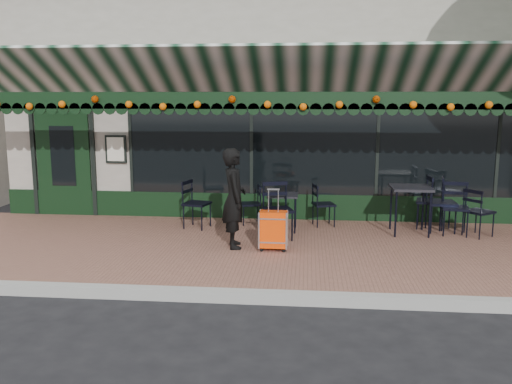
# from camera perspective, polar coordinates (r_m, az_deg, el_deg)

# --- Properties ---
(ground) EXTENTS (80.00, 80.00, 0.00)m
(ground) POSITION_cam_1_polar(r_m,az_deg,el_deg) (6.91, 4.49, -11.43)
(ground) COLOR black
(ground) RESTS_ON ground
(sidewalk) EXTENTS (18.00, 4.00, 0.15)m
(sidewalk) POSITION_cam_1_polar(r_m,az_deg,el_deg) (8.78, 4.74, -6.21)
(sidewalk) COLOR brown
(sidewalk) RESTS_ON ground
(curb) EXTENTS (18.00, 0.16, 0.15)m
(curb) POSITION_cam_1_polar(r_m,az_deg,el_deg) (6.80, 4.49, -11.09)
(curb) COLOR #9E9E99
(curb) RESTS_ON ground
(restaurant_building) EXTENTS (12.00, 9.60, 4.50)m
(restaurant_building) POSITION_cam_1_polar(r_m,az_deg,el_deg) (14.27, 5.20, 8.95)
(restaurant_building) COLOR gray
(restaurant_building) RESTS_ON ground
(woman) EXTENTS (0.50, 0.65, 1.59)m
(woman) POSITION_cam_1_polar(r_m,az_deg,el_deg) (8.54, -2.32, -0.66)
(woman) COLOR black
(woman) RESTS_ON sidewalk
(suitcase) EXTENTS (0.43, 0.24, 0.97)m
(suitcase) POSITION_cam_1_polar(r_m,az_deg,el_deg) (8.44, 1.83, -4.03)
(suitcase) COLOR #F84207
(suitcase) RESTS_ON sidewalk
(cafe_table_a) EXTENTS (0.68, 0.68, 0.84)m
(cafe_table_a) POSITION_cam_1_polar(r_m,az_deg,el_deg) (9.78, 15.97, 0.07)
(cafe_table_a) COLOR black
(cafe_table_a) RESTS_ON sidewalk
(cafe_table_b) EXTENTS (0.54, 0.54, 0.66)m
(cafe_table_b) POSITION_cam_1_polar(r_m,az_deg,el_deg) (9.66, 2.85, -0.61)
(cafe_table_b) COLOR black
(cafe_table_b) RESTS_ON sidewalk
(chair_a_left) EXTENTS (0.58, 0.58, 0.97)m
(chair_a_left) POSITION_cam_1_polar(r_m,az_deg,el_deg) (10.34, 17.82, -1.00)
(chair_a_left) COLOR black
(chair_a_left) RESTS_ON sidewalk
(chair_a_right) EXTENTS (0.50, 0.50, 1.01)m
(chair_a_right) POSITION_cam_1_polar(r_m,az_deg,el_deg) (10.15, 18.93, -1.15)
(chair_a_right) COLOR black
(chair_a_right) RESTS_ON sidewalk
(chair_a_front) EXTENTS (0.53, 0.53, 0.92)m
(chair_a_front) POSITION_cam_1_polar(r_m,az_deg,el_deg) (10.00, 20.24, -1.64)
(chair_a_front) COLOR black
(chair_a_front) RESTS_ON sidewalk
(chair_a_extra) EXTENTS (0.59, 0.59, 0.84)m
(chair_a_extra) POSITION_cam_1_polar(r_m,az_deg,el_deg) (10.03, 22.39, -1.97)
(chair_a_extra) COLOR black
(chair_a_extra) RESTS_ON sidewalk
(chair_b_left) EXTENTS (0.45, 0.45, 0.75)m
(chair_b_left) POSITION_cam_1_polar(r_m,az_deg,el_deg) (10.19, -0.58, -1.31)
(chair_b_left) COLOR black
(chair_b_left) RESTS_ON sidewalk
(chair_b_right) EXTENTS (0.48, 0.48, 0.79)m
(chair_b_right) POSITION_cam_1_polar(r_m,az_deg,el_deg) (10.12, 7.15, -1.35)
(chair_b_right) COLOR black
(chair_b_right) RESTS_ON sidewalk
(chair_b_front) EXTENTS (0.61, 0.61, 0.97)m
(chair_b_front) POSITION_cam_1_polar(r_m,az_deg,el_deg) (9.10, 2.30, -1.98)
(chair_b_front) COLOR black
(chair_b_front) RESTS_ON sidewalk
(chair_solo) EXTENTS (0.54, 0.54, 0.88)m
(chair_solo) POSITION_cam_1_polar(r_m,az_deg,el_deg) (9.92, -6.24, -1.28)
(chair_solo) COLOR black
(chair_solo) RESTS_ON sidewalk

